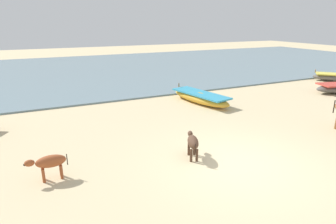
# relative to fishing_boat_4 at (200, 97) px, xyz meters

# --- Properties ---
(ground) EXTENTS (80.00, 80.00, 0.00)m
(ground) POSITION_rel_fishing_boat_4_xyz_m (-2.32, -5.83, -0.27)
(ground) COLOR beige
(sea_water) EXTENTS (60.00, 20.00, 0.08)m
(sea_water) POSITION_rel_fishing_boat_4_xyz_m (-2.32, 11.92, -0.23)
(sea_water) COLOR slate
(sea_water) RESTS_ON ground
(fishing_boat_4) EXTENTS (1.70, 3.70, 0.69)m
(fishing_boat_4) POSITION_rel_fishing_boat_4_xyz_m (0.00, 0.00, 0.00)
(fishing_boat_4) COLOR gold
(fishing_boat_4) RESTS_ON ground
(calf_near_dark) EXTENTS (0.54, 0.99, 0.66)m
(calf_near_dark) POSITION_rel_fishing_boat_4_xyz_m (-3.28, -4.93, 0.21)
(calf_near_dark) COLOR #4C3323
(calf_near_dark) RESTS_ON ground
(calf_far_rust) EXTENTS (0.99, 0.29, 0.64)m
(calf_far_rust) POSITION_rel_fishing_boat_4_xyz_m (-7.04, -4.49, 0.19)
(calf_far_rust) COLOR #9E4C28
(calf_far_rust) RESTS_ON ground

